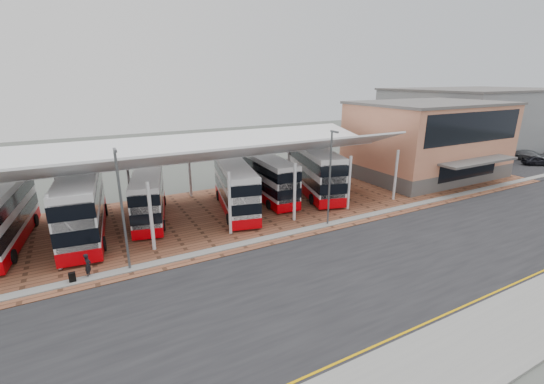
% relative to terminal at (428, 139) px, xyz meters
% --- Properties ---
extents(ground, '(140.00, 140.00, 0.00)m').
position_rel_terminal_xyz_m(ground, '(-23.00, -13.92, -4.66)').
color(ground, '#484C46').
extents(road, '(120.00, 14.00, 0.02)m').
position_rel_terminal_xyz_m(road, '(-23.00, -14.92, -4.65)').
color(road, black).
rests_on(road, ground).
extents(forecourt, '(72.00, 16.00, 0.06)m').
position_rel_terminal_xyz_m(forecourt, '(-21.00, -0.92, -4.63)').
color(forecourt, brown).
rests_on(forecourt, ground).
extents(sidewalk, '(120.00, 4.00, 0.14)m').
position_rel_terminal_xyz_m(sidewalk, '(-23.00, -22.92, -4.59)').
color(sidewalk, slate).
rests_on(sidewalk, ground).
extents(north_kerb, '(120.00, 0.80, 0.14)m').
position_rel_terminal_xyz_m(north_kerb, '(-23.00, -7.72, -4.59)').
color(north_kerb, slate).
rests_on(north_kerb, ground).
extents(carpark_surface, '(22.00, 10.00, 0.08)m').
position_rel_terminal_xyz_m(carpark_surface, '(21.00, -3.92, -4.62)').
color(carpark_surface, black).
rests_on(carpark_surface, ground).
extents(yellow_line_near, '(120.00, 0.12, 0.01)m').
position_rel_terminal_xyz_m(yellow_line_near, '(-23.00, -20.92, -4.63)').
color(yellow_line_near, '#D49600').
rests_on(yellow_line_near, road).
extents(yellow_line_far, '(120.00, 0.12, 0.01)m').
position_rel_terminal_xyz_m(yellow_line_far, '(-23.00, -20.62, -4.63)').
color(yellow_line_far, '#D49600').
rests_on(yellow_line_far, road).
extents(canopy, '(37.00, 11.63, 7.07)m').
position_rel_terminal_xyz_m(canopy, '(-29.00, 0.01, 1.14)').
color(canopy, silver).
rests_on(canopy, ground).
extents(terminal, '(18.40, 14.40, 9.25)m').
position_rel_terminal_xyz_m(terminal, '(0.00, 0.00, 0.00)').
color(terminal, '#575351').
rests_on(terminal, ground).
extents(warehouse, '(30.50, 20.50, 10.25)m').
position_rel_terminal_xyz_m(warehouse, '(25.00, 10.08, 0.50)').
color(warehouse, gray).
rests_on(warehouse, ground).
extents(lamp_west, '(0.16, 0.90, 8.07)m').
position_rel_terminal_xyz_m(lamp_west, '(-37.00, -7.65, -0.30)').
color(lamp_west, '#4E5154').
rests_on(lamp_west, ground).
extents(lamp_east, '(0.16, 0.90, 8.07)m').
position_rel_terminal_xyz_m(lamp_east, '(-21.00, -7.65, -0.30)').
color(lamp_east, '#4E5154').
rests_on(lamp_east, ground).
extents(bus_0, '(3.88, 11.30, 4.56)m').
position_rel_terminal_xyz_m(bus_0, '(-44.59, 0.53, -2.33)').
color(bus_0, silver).
rests_on(bus_0, forecourt).
extents(bus_1, '(3.96, 12.24, 4.95)m').
position_rel_terminal_xyz_m(bus_1, '(-39.22, -0.01, -2.14)').
color(bus_1, silver).
rests_on(bus_1, forecourt).
extents(bus_2, '(4.56, 10.35, 4.16)m').
position_rel_terminal_xyz_m(bus_2, '(-34.00, 1.06, -2.53)').
color(bus_2, silver).
rests_on(bus_2, forecourt).
extents(bus_3, '(4.81, 11.03, 4.43)m').
position_rel_terminal_xyz_m(bus_3, '(-26.51, -0.59, -2.40)').
color(bus_3, silver).
rests_on(bus_3, forecourt).
extents(bus_4, '(3.22, 10.77, 4.38)m').
position_rel_terminal_xyz_m(bus_4, '(-22.22, 1.31, -2.42)').
color(bus_4, silver).
rests_on(bus_4, forecourt).
extents(bus_5, '(5.85, 12.16, 4.89)m').
position_rel_terminal_xyz_m(bus_5, '(-16.96, 0.52, -2.17)').
color(bus_5, silver).
rests_on(bus_5, forecourt).
extents(pedestrian, '(0.52, 0.65, 1.57)m').
position_rel_terminal_xyz_m(pedestrian, '(-39.37, -7.38, -3.81)').
color(pedestrian, black).
rests_on(pedestrian, forecourt).
extents(suitcase, '(0.39, 0.28, 0.66)m').
position_rel_terminal_xyz_m(suitcase, '(-40.31, -7.69, -4.27)').
color(suitcase, black).
rests_on(suitcase, forecourt).
extents(carpark_car_a, '(4.01, 3.48, 1.30)m').
position_rel_terminal_xyz_m(carpark_car_a, '(18.59, -4.12, -3.93)').
color(carpark_car_a, black).
rests_on(carpark_car_a, carpark_surface).
extents(carpark_car_b, '(3.44, 5.47, 1.48)m').
position_rel_terminal_xyz_m(carpark_car_b, '(21.15, -1.92, -3.84)').
color(carpark_car_b, '#575A5F').
rests_on(carpark_car_b, carpark_surface).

